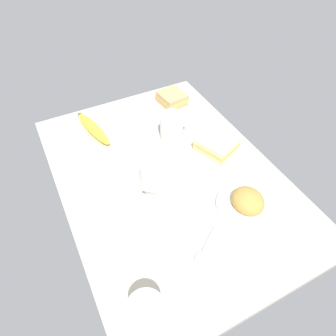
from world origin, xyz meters
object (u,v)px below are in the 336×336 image
sandwich_main (172,98)px  sandwich_side (216,144)px  plate_of_food (247,203)px  glass_of_milk (147,317)px  coffee_mug_black (172,127)px  coffee_mug_milky (156,174)px  banana (93,128)px  spoon (204,250)px  paper_napkin (103,176)px

sandwich_main → sandwich_side: 30.44cm
plate_of_food → sandwich_main: 54.53cm
glass_of_milk → coffee_mug_black: bearing=-32.4°
coffee_mug_milky → banana: 33.38cm
plate_of_food → spoon: plate_of_food is taller
paper_napkin → spoon: bearing=-158.0°
coffee_mug_milky → spoon: size_ratio=1.03×
spoon → paper_napkin: (35.53, 14.37, -0.23)cm
plate_of_food → sandwich_side: 24.52cm
coffee_mug_milky → sandwich_main: bearing=-33.9°
coffee_mug_black → banana: (15.34, 23.14, -3.21)cm
sandwich_main → spoon: bearing=159.5°
plate_of_food → coffee_mug_milky: size_ratio=1.52×
coffee_mug_milky → sandwich_main: 42.58cm
glass_of_milk → spoon: (9.43, -19.71, -4.52)cm
sandwich_main → glass_of_milk: size_ratio=1.03×
plate_of_food → paper_napkin: plate_of_food is taller
plate_of_food → coffee_mug_black: size_ratio=1.70×
banana → coffee_mug_black: bearing=-123.5°
paper_napkin → glass_of_milk: bearing=173.2°
glass_of_milk → sandwich_main: bearing=-31.2°
coffee_mug_black → paper_napkin: bearing=102.7°
plate_of_food → spoon: bearing=108.6°
glass_of_milk → banana: (66.39, -9.24, -3.04)cm
coffee_mug_black → paper_napkin: coffee_mug_black is taller
sandwich_side → glass_of_milk: (-39.32, 42.99, 2.70)cm
coffee_mug_black → sandwich_main: bearing=-27.9°
glass_of_milk → paper_napkin: (44.97, -5.34, -4.75)cm
coffee_mug_milky → banana: size_ratio=0.53×
coffee_mug_black → sandwich_side: size_ratio=0.69×
coffee_mug_black → glass_of_milk: size_ratio=0.95×
sandwich_side → paper_napkin: (5.65, 37.65, -2.05)cm
spoon → coffee_mug_black: bearing=-16.9°
glass_of_milk → banana: glass_of_milk is taller
coffee_mug_milky → glass_of_milk: 39.14cm
coffee_mug_black → banana: coffee_mug_black is taller
sandwich_side → paper_napkin: sandwich_side is taller
plate_of_food → glass_of_milk: bearing=112.3°
spoon → glass_of_milk: bearing=115.6°
coffee_mug_black → sandwich_side: 16.07cm
banana → sandwich_side: bearing=-128.7°
coffee_mug_black → paper_napkin: size_ratio=0.80×
sandwich_side → spoon: size_ratio=1.34×
glass_of_milk → spoon: 22.31cm
coffee_mug_milky → sandwich_side: coffee_mug_milky is taller
plate_of_food → spoon: (-5.99, 17.81, -1.53)cm
coffee_mug_milky → sandwich_main: size_ratio=1.03×
coffee_mug_black → plate_of_food: bearing=-171.8°
banana → spoon: banana is taller
glass_of_milk → spoon: size_ratio=0.97×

